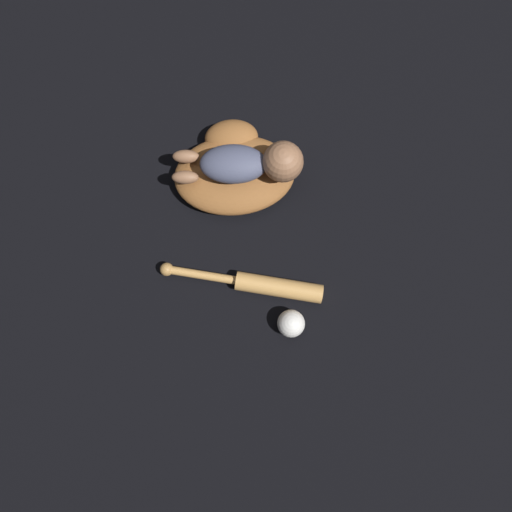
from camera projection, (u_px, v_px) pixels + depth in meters
ground_plane at (221, 183)px, 1.47m from camera, size 6.00×6.00×0.00m
baseball_glove at (234, 169)px, 1.43m from camera, size 0.38×0.32×0.08m
baby_figure at (252, 163)px, 1.35m from camera, size 0.36×0.12×0.11m
baseball_bat at (261, 285)px, 1.38m from camera, size 0.46×0.09×0.05m
baseball at (291, 323)px, 1.35m from camera, size 0.08×0.08×0.08m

